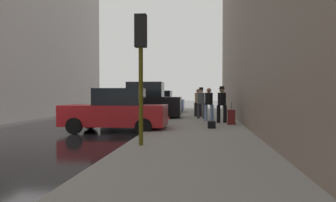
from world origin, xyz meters
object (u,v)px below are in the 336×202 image
Objects in this scene: parked_blue_sedan at (157,103)px; pedestrian_with_fedora at (222,103)px; pedestrian_in_tan_coat at (198,101)px; duffel_bag at (212,125)px; fire_hydrant at (165,117)px; rolling_suitcase at (231,117)px; pedestrian_with_beanie at (201,101)px; traffic_light at (141,51)px; pedestrian_in_jeans at (209,103)px; parked_black_suv at (143,103)px; parked_red_hatchback at (116,111)px.

pedestrian_with_fedora reaches higher than parked_blue_sedan.
pedestrian_with_fedora is at bearing -63.66° from parked_blue_sedan.
pedestrian_in_tan_coat reaches higher than duffel_bag.
rolling_suitcase reaches higher than fire_hydrant.
pedestrian_in_tan_coat is (-1.22, 4.29, -0.03)m from pedestrian_with_fedora.
pedestrian_with_fedora is 2.82m from pedestrian_with_beanie.
pedestrian_with_fedora is at bearing -68.82° from pedestrian_with_beanie.
pedestrian_with_fedora is at bearing 117.12° from rolling_suitcase.
pedestrian_with_beanie reaches higher than parked_blue_sedan.
rolling_suitcase is at bearing -63.60° from parked_blue_sedan.
traffic_light reaches higher than fire_hydrant.
traffic_light is at bearing -83.49° from parked_blue_sedan.
pedestrian_in_jeans is 0.96× the size of pedestrian_with_beanie.
parked_blue_sedan is 10.27m from fire_hydrant.
pedestrian_in_tan_coat is at bearing -55.56° from parked_blue_sedan.
duffel_bag is (-0.95, -1.74, -0.20)m from rolling_suitcase.
parked_black_suv is at bearing 113.45° from fire_hydrant.
rolling_suitcase reaches higher than duffel_bag.
pedestrian_with_fedora is (2.66, 1.09, 0.64)m from fire_hydrant.
parked_blue_sedan reaches higher than rolling_suitcase.
parked_red_hatchback and parked_blue_sedan have the same top height.
traffic_light reaches higher than duffel_bag.
pedestrian_with_beanie is at bearing 112.58° from rolling_suitcase.
parked_red_hatchback reaches higher than duffel_bag.
parked_black_suv reaches higher than duffel_bag.
traffic_light is at bearing -113.62° from duffel_bag.
traffic_light is (1.85, -4.21, 1.91)m from parked_red_hatchback.
pedestrian_in_jeans reaches higher than duffel_bag.
parked_red_hatchback is 3.98m from duffel_bag.
rolling_suitcase is at bearing -72.28° from pedestrian_in_tan_coat.
traffic_light is 10.11m from pedestrian_with_beanie.
duffel_bag is at bearing -102.43° from pedestrian_with_fedora.
traffic_light reaches higher than parked_blue_sedan.
parked_red_hatchback is 4.04× the size of rolling_suitcase.
parked_black_suv is at bearing 145.48° from pedestrian_with_fedora.
pedestrian_with_beanie reaches higher than pedestrian_in_tan_coat.
duffel_bag is at bearing -71.28° from parked_blue_sedan.
parked_blue_sedan is at bearing 90.00° from parked_red_hatchback.
parked_black_suv is 6.86m from duffel_bag.
fire_hydrant is at bearing 46.83° from parked_red_hatchback.
fire_hydrant is at bearing -113.80° from pedestrian_with_beanie.
rolling_suitcase is 2.00m from duffel_bag.
pedestrian_with_beanie reaches higher than rolling_suitcase.
pedestrian_with_beanie is at bearing 66.20° from fire_hydrant.
traffic_light is 5.69m from duffel_bag.
pedestrian_with_beanie is 1.04× the size of pedestrian_in_tan_coat.
pedestrian_in_jeans is at bearing 76.20° from traffic_light.
pedestrian_in_tan_coat is (3.24, 1.22, 0.07)m from parked_black_suv.
rolling_suitcase is (4.86, -3.84, -0.54)m from parked_black_suv.
parked_black_suv is 2.71× the size of pedestrian_in_jeans.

